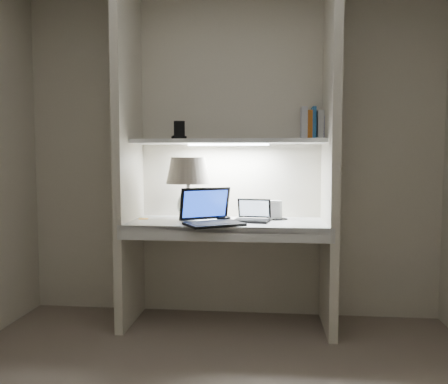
# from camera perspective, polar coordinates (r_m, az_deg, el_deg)

# --- Properties ---
(back_wall) EXTENTS (3.20, 0.01, 2.50)m
(back_wall) POSITION_cam_1_polar(r_m,az_deg,el_deg) (3.42, 0.84, 4.80)
(back_wall) COLOR beige
(back_wall) RESTS_ON floor
(alcove_panel_left) EXTENTS (0.06, 0.55, 2.50)m
(alcove_panel_left) POSITION_cam_1_polar(r_m,az_deg,el_deg) (3.29, -12.38, 4.74)
(alcove_panel_left) COLOR beige
(alcove_panel_left) RESTS_ON floor
(alcove_panel_right) EXTENTS (0.06, 0.55, 2.50)m
(alcove_panel_right) POSITION_cam_1_polar(r_m,az_deg,el_deg) (3.16, 13.75, 4.74)
(alcove_panel_right) COLOR beige
(alcove_panel_right) RESTS_ON floor
(desk) EXTENTS (1.40, 0.55, 0.04)m
(desk) POSITION_cam_1_polar(r_m,az_deg,el_deg) (3.18, 0.41, -4.19)
(desk) COLOR white
(desk) RESTS_ON alcove_panel_left
(desk_apron) EXTENTS (1.46, 0.03, 0.10)m
(desk_apron) POSITION_cam_1_polar(r_m,az_deg,el_deg) (2.93, -0.05, -5.50)
(desk_apron) COLOR silver
(desk_apron) RESTS_ON desk
(shelf) EXTENTS (1.40, 0.36, 0.03)m
(shelf) POSITION_cam_1_polar(r_m,az_deg,el_deg) (3.24, 0.57, 6.61)
(shelf) COLOR silver
(shelf) RESTS_ON back_wall
(strip_light) EXTENTS (0.60, 0.04, 0.02)m
(strip_light) POSITION_cam_1_polar(r_m,az_deg,el_deg) (3.24, 0.57, 6.22)
(strip_light) COLOR white
(strip_light) RESTS_ON shelf
(table_lamp) EXTENTS (0.32, 0.32, 0.46)m
(table_lamp) POSITION_cam_1_polar(r_m,az_deg,el_deg) (3.17, -4.73, 1.80)
(table_lamp) COLOR white
(table_lamp) RESTS_ON desk
(laptop_main) EXTENTS (0.48, 0.47, 0.25)m
(laptop_main) POSITION_cam_1_polar(r_m,az_deg,el_deg) (3.03, -1.78, -3.15)
(laptop_main) COLOR black
(laptop_main) RESTS_ON desk
(laptop_netbook) EXTENTS (0.28, 0.25, 0.16)m
(laptop_netbook) POSITION_cam_1_polar(r_m,az_deg,el_deg) (3.18, 3.75, -3.15)
(laptop_netbook) COLOR black
(laptop_netbook) RESTS_ON desk
(speaker) EXTENTS (0.12, 0.10, 0.14)m
(speaker) POSITION_cam_1_polar(r_m,az_deg,el_deg) (3.28, 6.57, -2.35)
(speaker) COLOR silver
(speaker) RESTS_ON desk
(mouse) EXTENTS (0.11, 0.07, 0.04)m
(mouse) POSITION_cam_1_polar(r_m,az_deg,el_deg) (3.19, -0.10, -3.43)
(mouse) COLOR black
(mouse) RESTS_ON desk
(cable_coil) EXTENTS (0.10, 0.10, 0.01)m
(cable_coil) POSITION_cam_1_polar(r_m,az_deg,el_deg) (3.28, 7.50, -3.50)
(cable_coil) COLOR black
(cable_coil) RESTS_ON desk
(sticky_note) EXTENTS (0.08, 0.08, 0.00)m
(sticky_note) POSITION_cam_1_polar(r_m,az_deg,el_deg) (3.35, -10.47, -3.46)
(sticky_note) COLOR yellow
(sticky_note) RESTS_ON desk
(book_row) EXTENTS (0.23, 0.16, 0.24)m
(book_row) POSITION_cam_1_polar(r_m,az_deg,el_deg) (3.36, 11.91, 8.62)
(book_row) COLOR white
(book_row) RESTS_ON shelf
(shelf_box) EXTENTS (0.09, 0.07, 0.14)m
(shelf_box) POSITION_cam_1_polar(r_m,az_deg,el_deg) (3.31, -5.85, 8.00)
(shelf_box) COLOR black
(shelf_box) RESTS_ON shelf
(shelf_gadget) EXTENTS (0.11, 0.09, 0.04)m
(shelf_gadget) POSITION_cam_1_polar(r_m,az_deg,el_deg) (3.39, -6.07, 7.11)
(shelf_gadget) COLOR black
(shelf_gadget) RESTS_ON shelf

